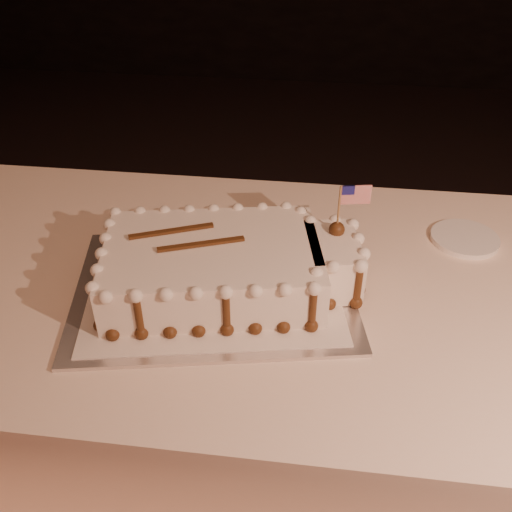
# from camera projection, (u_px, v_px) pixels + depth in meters

# --- Properties ---
(banquet_table) EXTENTS (2.40, 0.80, 0.75)m
(banquet_table) POSITION_uv_depth(u_px,v_px,m) (406.00, 421.00, 1.29)
(banquet_table) COLOR #FFE0C5
(banquet_table) RESTS_ON ground
(cake_board) EXTENTS (0.58, 0.48, 0.01)m
(cake_board) POSITION_uv_depth(u_px,v_px,m) (214.00, 288.00, 1.07)
(cake_board) COLOR silver
(cake_board) RESTS_ON banquet_table
(doily) EXTENTS (0.52, 0.43, 0.00)m
(doily) POSITION_uv_depth(u_px,v_px,m) (214.00, 286.00, 1.07)
(doily) COLOR white
(doily) RESTS_ON cake_board
(sheet_cake) EXTENTS (0.50, 0.34, 0.19)m
(sheet_cake) POSITION_uv_depth(u_px,v_px,m) (228.00, 265.00, 1.05)
(sheet_cake) COLOR white
(sheet_cake) RESTS_ON doily
(side_plate) EXTENTS (0.14, 0.14, 0.01)m
(side_plate) POSITION_uv_depth(u_px,v_px,m) (465.00, 238.00, 1.21)
(side_plate) COLOR white
(side_plate) RESTS_ON banquet_table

